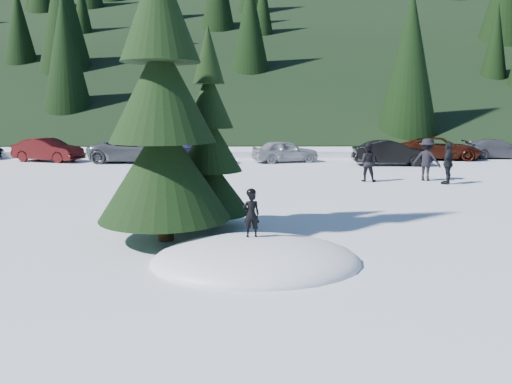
{
  "coord_description": "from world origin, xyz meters",
  "views": [
    {
      "loc": [
        -0.14,
        -10.19,
        3.23
      ],
      "look_at": [
        0.03,
        2.42,
        1.1
      ],
      "focal_mm": 35.0,
      "sensor_mm": 36.0,
      "label": 1
    }
  ],
  "objects_px": {
    "adult_1": "(448,163)",
    "car_4": "(285,151)",
    "spruce_short": "(210,150)",
    "car_1": "(48,150)",
    "car_3": "(192,151)",
    "adult_0": "(367,162)",
    "car_2": "(135,150)",
    "child_skier": "(251,214)",
    "car_7": "(497,149)",
    "car_6": "(440,149)",
    "car_5": "(391,153)",
    "adult_2": "(427,160)",
    "spruce_tall": "(162,104)"
  },
  "relations": [
    {
      "from": "child_skier",
      "to": "car_5",
      "type": "distance_m",
      "value": 19.46
    },
    {
      "from": "adult_2",
      "to": "car_6",
      "type": "bearing_deg",
      "value": -84.67
    },
    {
      "from": "adult_0",
      "to": "car_6",
      "type": "distance_m",
      "value": 11.63
    },
    {
      "from": "spruce_tall",
      "to": "car_6",
      "type": "height_order",
      "value": "spruce_tall"
    },
    {
      "from": "adult_2",
      "to": "car_2",
      "type": "bearing_deg",
      "value": 1.44
    },
    {
      "from": "car_3",
      "to": "adult_1",
      "type": "bearing_deg",
      "value": -108.64
    },
    {
      "from": "adult_2",
      "to": "car_3",
      "type": "distance_m",
      "value": 13.61
    },
    {
      "from": "child_skier",
      "to": "adult_1",
      "type": "height_order",
      "value": "adult_1"
    },
    {
      "from": "spruce_tall",
      "to": "car_5",
      "type": "xyz_separation_m",
      "value": [
        10.14,
        16.21,
        -2.61
      ]
    },
    {
      "from": "child_skier",
      "to": "car_4",
      "type": "bearing_deg",
      "value": -104.72
    },
    {
      "from": "adult_1",
      "to": "car_4",
      "type": "relative_size",
      "value": 0.46
    },
    {
      "from": "car_1",
      "to": "car_4",
      "type": "height_order",
      "value": "car_1"
    },
    {
      "from": "adult_0",
      "to": "car_6",
      "type": "bearing_deg",
      "value": -110.0
    },
    {
      "from": "adult_2",
      "to": "car_6",
      "type": "xyz_separation_m",
      "value": [
        4.1,
        9.19,
        -0.25
      ]
    },
    {
      "from": "adult_1",
      "to": "car_5",
      "type": "xyz_separation_m",
      "value": [
        -0.43,
        7.1,
        -0.19
      ]
    },
    {
      "from": "car_3",
      "to": "child_skier",
      "type": "bearing_deg",
      "value": -152.66
    },
    {
      "from": "adult_0",
      "to": "adult_2",
      "type": "bearing_deg",
      "value": -159.22
    },
    {
      "from": "car_1",
      "to": "car_4",
      "type": "xyz_separation_m",
      "value": [
        14.43,
        -0.59,
        -0.03
      ]
    },
    {
      "from": "car_4",
      "to": "car_1",
      "type": "bearing_deg",
      "value": 73.14
    },
    {
      "from": "car_3",
      "to": "car_7",
      "type": "height_order",
      "value": "car_3"
    },
    {
      "from": "car_7",
      "to": "car_3",
      "type": "bearing_deg",
      "value": 98.06
    },
    {
      "from": "adult_1",
      "to": "car_2",
      "type": "xyz_separation_m",
      "value": [
        -15.37,
        8.92,
        -0.16
      ]
    },
    {
      "from": "spruce_short",
      "to": "car_1",
      "type": "bearing_deg",
      "value": 123.16
    },
    {
      "from": "adult_1",
      "to": "car_7",
      "type": "bearing_deg",
      "value": -179.86
    },
    {
      "from": "adult_0",
      "to": "car_6",
      "type": "relative_size",
      "value": 0.34
    },
    {
      "from": "adult_1",
      "to": "car_3",
      "type": "distance_m",
      "value": 14.67
    },
    {
      "from": "adult_0",
      "to": "car_2",
      "type": "bearing_deg",
      "value": -17.86
    },
    {
      "from": "adult_2",
      "to": "car_7",
      "type": "xyz_separation_m",
      "value": [
        8.1,
        9.92,
        -0.32
      ]
    },
    {
      "from": "adult_0",
      "to": "car_5",
      "type": "bearing_deg",
      "value": -98.49
    },
    {
      "from": "adult_1",
      "to": "adult_2",
      "type": "distance_m",
      "value": 1.2
    },
    {
      "from": "car_3",
      "to": "car_6",
      "type": "height_order",
      "value": "car_3"
    },
    {
      "from": "car_6",
      "to": "car_1",
      "type": "bearing_deg",
      "value": 99.07
    },
    {
      "from": "spruce_short",
      "to": "adult_2",
      "type": "xyz_separation_m",
      "value": [
        9.02,
        8.77,
        -1.16
      ]
    },
    {
      "from": "spruce_tall",
      "to": "adult_0",
      "type": "relative_size",
      "value": 5.01
    },
    {
      "from": "child_skier",
      "to": "car_7",
      "type": "bearing_deg",
      "value": -135.04
    },
    {
      "from": "car_1",
      "to": "car_5",
      "type": "xyz_separation_m",
      "value": [
        20.34,
        -2.33,
        0.0
      ]
    },
    {
      "from": "spruce_tall",
      "to": "adult_2",
      "type": "relative_size",
      "value": 4.55
    },
    {
      "from": "adult_2",
      "to": "car_3",
      "type": "relative_size",
      "value": 0.39
    },
    {
      "from": "car_1",
      "to": "car_3",
      "type": "height_order",
      "value": "car_1"
    },
    {
      "from": "car_2",
      "to": "car_7",
      "type": "xyz_separation_m",
      "value": [
        22.92,
        2.06,
        -0.12
      ]
    },
    {
      "from": "car_7",
      "to": "car_5",
      "type": "bearing_deg",
      "value": 117.0
    },
    {
      "from": "child_skier",
      "to": "adult_2",
      "type": "relative_size",
      "value": 0.52
    },
    {
      "from": "adult_0",
      "to": "car_4",
      "type": "height_order",
      "value": "adult_0"
    },
    {
      "from": "car_2",
      "to": "car_4",
      "type": "relative_size",
      "value": 1.35
    },
    {
      "from": "adult_0",
      "to": "car_4",
      "type": "xyz_separation_m",
      "value": [
        -3.07,
        8.01,
        -0.19
      ]
    },
    {
      "from": "adult_2",
      "to": "car_5",
      "type": "height_order",
      "value": "adult_2"
    },
    {
      "from": "adult_0",
      "to": "adult_2",
      "type": "height_order",
      "value": "adult_2"
    },
    {
      "from": "spruce_tall",
      "to": "car_5",
      "type": "bearing_deg",
      "value": 57.97
    },
    {
      "from": "car_5",
      "to": "car_6",
      "type": "distance_m",
      "value": 5.07
    },
    {
      "from": "spruce_short",
      "to": "car_5",
      "type": "height_order",
      "value": "spruce_short"
    }
  ]
}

